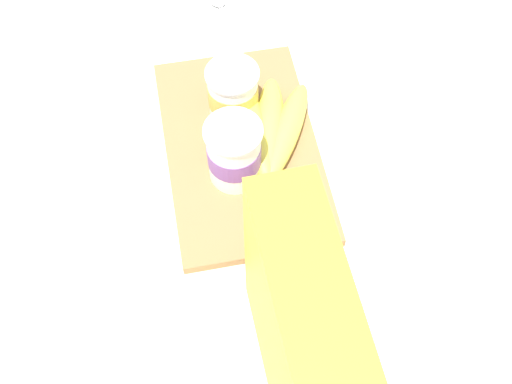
% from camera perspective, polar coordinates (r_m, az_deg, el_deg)
% --- Properties ---
extents(ground_plane, '(2.40, 2.40, 0.00)m').
position_cam_1_polar(ground_plane, '(0.88, -1.32, 3.68)').
color(ground_plane, white).
extents(cutting_board, '(0.34, 0.21, 0.02)m').
position_cam_1_polar(cutting_board, '(0.87, -1.33, 3.98)').
color(cutting_board, olive).
rests_on(cutting_board, ground_plane).
extents(cereal_box, '(0.21, 0.07, 0.26)m').
position_cam_1_polar(cereal_box, '(0.63, 4.04, -12.35)').
color(cereal_box, yellow).
rests_on(cereal_box, ground_plane).
extents(yogurt_cup_front, '(0.07, 0.07, 0.10)m').
position_cam_1_polar(yogurt_cup_front, '(0.80, -2.02, 3.60)').
color(yogurt_cup_front, white).
rests_on(yogurt_cup_front, cutting_board).
extents(yogurt_cup_back, '(0.07, 0.07, 0.08)m').
position_cam_1_polar(yogurt_cup_back, '(0.87, -2.36, 9.01)').
color(yogurt_cup_back, white).
rests_on(yogurt_cup_back, cutting_board).
extents(banana_bunch, '(0.19, 0.13, 0.04)m').
position_cam_1_polar(banana_bunch, '(0.86, 1.11, 5.81)').
color(banana_bunch, '#E5D747').
rests_on(banana_bunch, cutting_board).
extents(spoon, '(0.13, 0.06, 0.01)m').
position_cam_1_polar(spoon, '(1.06, -2.90, 16.24)').
color(spoon, silver).
rests_on(spoon, ground_plane).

